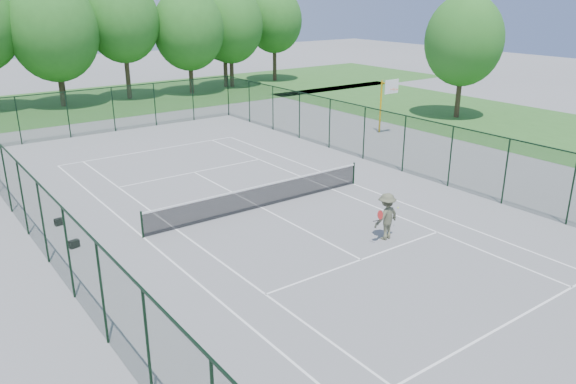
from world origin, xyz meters
The scene contains 12 objects.
ground centered at (0.00, 0.00, 0.00)m, with size 140.00×140.00×0.00m, color gray.
grass_far centered at (0.00, 30.00, 0.01)m, with size 80.00×16.00×0.01m, color #366D2A.
grass_side centered at (24.00, 4.00, 0.01)m, with size 14.00×40.00×0.01m, color #366D2A.
court_lines centered at (0.00, 0.00, 0.00)m, with size 11.05×23.85×0.01m.
tennis_net centered at (0.00, 0.00, 0.58)m, with size 11.08×0.08×1.10m.
fence_enclosure centered at (0.00, 0.00, 1.56)m, with size 18.05×36.05×3.02m.
tree_line_far centered at (0.00, 30.00, 5.99)m, with size 39.40×6.40×9.70m.
basketball_goal centered at (14.43, 6.63, 2.57)m, with size 1.20×1.43×3.65m.
tree_side centered at (22.66, 7.12, 5.67)m, with size 5.68×5.68×8.99m.
sports_bag_a centered at (-7.91, 0.68, 0.14)m, with size 0.36×0.22×0.29m, color black.
sports_bag_b centered at (-7.75, 3.24, 0.14)m, with size 0.36×0.22×0.28m, color black.
tennis_player centered at (2.01, -5.60, 0.92)m, with size 1.95×0.82×1.84m.
Camera 1 is at (-12.74, -19.35, 8.95)m, focal length 35.00 mm.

